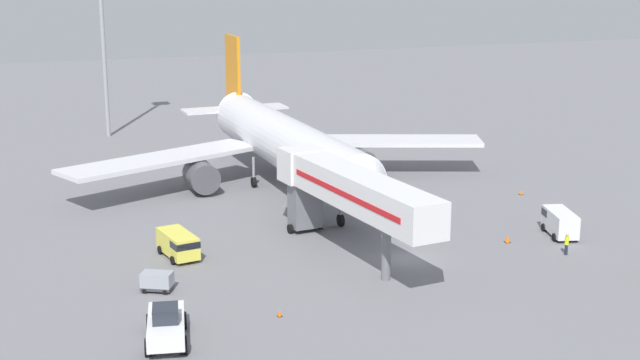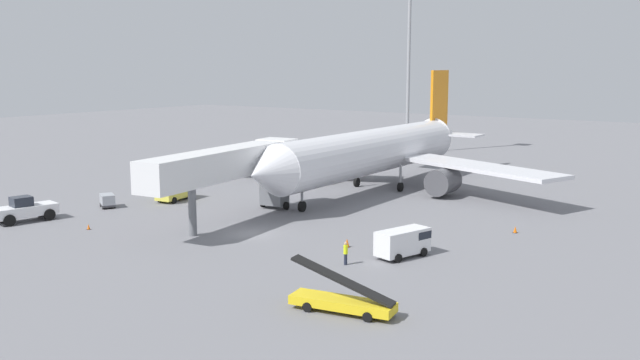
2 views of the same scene
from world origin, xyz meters
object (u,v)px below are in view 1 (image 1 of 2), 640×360
at_px(safety_cone_alpha, 521,192).
at_px(airplane_at_gate, 283,142).
at_px(pushback_tug, 166,325).
at_px(ground_crew_worker_foreground, 567,244).
at_px(jet_bridge, 346,189).
at_px(service_van_near_right, 179,244).
at_px(service_van_near_center, 560,221).
at_px(safety_cone_charlie, 280,313).
at_px(baggage_cart_rear_left, 157,281).
at_px(safety_cone_bravo, 508,238).

bearing_deg(safety_cone_alpha, airplane_at_gate, 151.05).
bearing_deg(pushback_tug, ground_crew_worker_foreground, 8.80).
distance_m(jet_bridge, ground_crew_worker_foreground, 18.11).
xyz_separation_m(jet_bridge, service_van_near_right, (-12.49, 4.23, -4.28)).
relative_size(airplane_at_gate, service_van_near_center, 9.47).
xyz_separation_m(service_van_near_center, safety_cone_charlie, (-27.75, -8.22, -0.99)).
distance_m(pushback_tug, safety_cone_charlie, 7.93).
bearing_deg(safety_cone_charlie, ground_crew_worker_foreground, 8.48).
xyz_separation_m(service_van_near_center, baggage_cart_rear_left, (-34.42, -0.82, -0.46)).
xyz_separation_m(service_van_near_right, safety_cone_charlie, (3.72, -14.01, -0.91)).
height_order(service_van_near_center, baggage_cart_rear_left, service_van_near_center).
bearing_deg(ground_crew_worker_foreground, safety_cone_bravo, 121.26).
relative_size(jet_bridge, safety_cone_bravo, 30.05).
bearing_deg(safety_cone_charlie, pushback_tug, -170.18).
xyz_separation_m(pushback_tug, safety_cone_bravo, (30.36, 9.47, -0.77)).
bearing_deg(service_van_near_center, safety_cone_charlie, -163.49).
distance_m(service_van_near_right, service_van_near_center, 31.99).
distance_m(safety_cone_alpha, safety_cone_bravo, 15.92).
relative_size(pushback_tug, safety_cone_bravo, 8.56).
relative_size(baggage_cart_rear_left, safety_cone_alpha, 4.19).
relative_size(airplane_at_gate, ground_crew_worker_foreground, 26.28).
distance_m(baggage_cart_rear_left, ground_crew_worker_foreground, 32.12).
xyz_separation_m(pushback_tug, service_van_near_right, (4.05, 15.36, 0.03)).
relative_size(pushback_tug, safety_cone_alpha, 10.18).
bearing_deg(ground_crew_worker_foreground, pushback_tug, -171.20).
bearing_deg(ground_crew_worker_foreground, service_van_near_right, 160.51).
distance_m(airplane_at_gate, ground_crew_worker_foreground, 32.20).
height_order(pushback_tug, ground_crew_worker_foreground, pushback_tug).
height_order(service_van_near_right, ground_crew_worker_foreground, service_van_near_right).
relative_size(safety_cone_bravo, safety_cone_charlie, 1.42).
height_order(jet_bridge, service_van_near_center, jet_bridge).
height_order(pushback_tug, service_van_near_right, pushback_tug).
bearing_deg(ground_crew_worker_foreground, baggage_cart_rear_left, 173.49).
bearing_deg(ground_crew_worker_foreground, service_van_near_center, 60.67).
xyz_separation_m(service_van_near_right, baggage_cart_rear_left, (-2.96, -6.61, -0.37)).
xyz_separation_m(airplane_at_gate, service_van_near_center, (16.62, -24.24, -3.38)).
bearing_deg(safety_cone_charlie, safety_cone_bravo, 19.77).
xyz_separation_m(pushback_tug, ground_crew_worker_foreground, (33.01, 5.11, -0.20)).
distance_m(airplane_at_gate, safety_cone_bravo, 27.25).
bearing_deg(airplane_at_gate, safety_cone_bravo, -64.78).
relative_size(airplane_at_gate, baggage_cart_rear_left, 18.36).
distance_m(service_van_near_right, safety_cone_bravo, 26.98).
xyz_separation_m(baggage_cart_rear_left, safety_cone_bravo, (29.27, 0.72, -0.43)).
relative_size(jet_bridge, ground_crew_worker_foreground, 12.21).
distance_m(jet_bridge, safety_cone_charlie, 14.12).
distance_m(jet_bridge, safety_cone_alpha, 26.43).
bearing_deg(safety_cone_bravo, airplane_at_gate, 115.22).
distance_m(ground_crew_worker_foreground, safety_cone_charlie, 25.53).
relative_size(safety_cone_alpha, safety_cone_bravo, 0.84).
bearing_deg(pushback_tug, safety_cone_bravo, 17.32).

